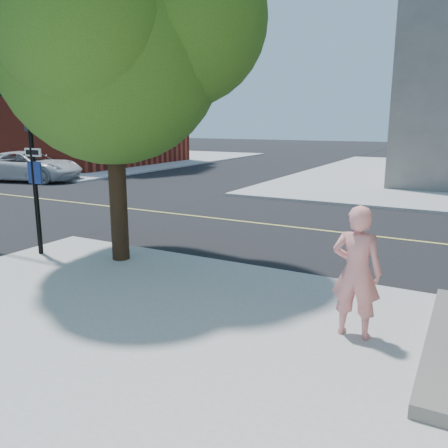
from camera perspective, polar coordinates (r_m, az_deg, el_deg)
The scene contains 8 objects.
ground at distance 13.02m, azimuth -15.07°, elevation -2.48°, with size 140.00×140.00×0.00m, color black.
road_ew at distance 16.47m, azimuth -4.30°, elevation 1.06°, with size 140.00×9.00×0.01m, color black.
sidewalk_nw at distance 44.19m, azimuth -17.72°, elevation 7.80°, with size 26.00×25.00×0.12m, color #ADADAD.
church at distance 39.68m, azimuth -19.08°, elevation 17.56°, with size 15.20×12.00×14.40m.
office_block at distance 51.57m, azimuth -25.35°, elevation 17.92°, with size 12.00×14.08×18.00m.
man_on_phone at distance 7.09m, azimuth 16.01°, elevation -5.70°, with size 0.73×0.48×2.00m, color pink.
street_tree at distance 10.84m, azimuth -13.33°, elevation 23.13°, with size 6.08×5.53×8.07m.
car_a at distance 28.19m, azimuth -22.98°, elevation 6.59°, with size 2.75×5.96×1.66m, color silver.
Camera 1 is at (8.77, -9.05, 3.28)m, focal length 37.06 mm.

